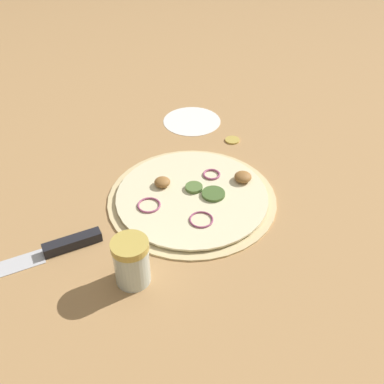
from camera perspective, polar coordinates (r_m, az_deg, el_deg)
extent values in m
plane|color=tan|center=(0.84, 0.00, -0.88)|extent=(3.00, 3.00, 0.00)
cylinder|color=beige|center=(0.84, 0.00, -0.70)|extent=(0.32, 0.32, 0.01)
cylinder|color=beige|center=(0.84, 0.00, -0.42)|extent=(0.28, 0.28, 0.00)
ellipsoid|color=#996633|center=(0.87, 6.49, 1.93)|extent=(0.03, 0.03, 0.02)
cylinder|color=#47662D|center=(0.83, 2.73, -0.24)|extent=(0.04, 0.04, 0.01)
torus|color=#A34C70|center=(0.81, -5.49, -1.66)|extent=(0.04, 0.04, 0.00)
torus|color=#A34C70|center=(0.88, 2.50, 2.26)|extent=(0.03, 0.03, 0.00)
torus|color=#934266|center=(0.78, 1.18, -3.51)|extent=(0.04, 0.04, 0.00)
cylinder|color=#567538|center=(0.85, 0.10, 0.60)|extent=(0.03, 0.03, 0.01)
ellipsoid|color=#996633|center=(0.86, -3.79, 1.28)|extent=(0.03, 0.03, 0.02)
cube|color=black|center=(0.77, -14.94, -6.22)|extent=(0.09, 0.08, 0.02)
cylinder|color=silver|center=(0.69, -7.64, -9.10)|extent=(0.05, 0.05, 0.07)
cylinder|color=gold|center=(0.66, -7.94, -6.77)|extent=(0.06, 0.06, 0.01)
cylinder|color=gold|center=(1.01, 5.15, 6.67)|extent=(0.03, 0.03, 0.01)
cylinder|color=white|center=(1.08, -0.01, 9.02)|extent=(0.14, 0.14, 0.00)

